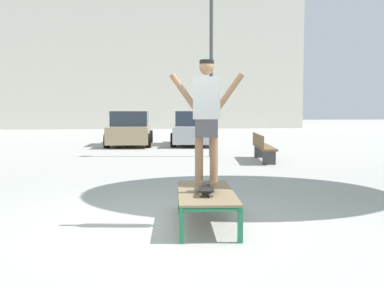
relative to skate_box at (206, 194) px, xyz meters
The scene contains 9 objects.
ground_plane 0.69m from the skate_box, behind, with size 120.00×120.00×0.00m, color #B7B5AD.
building_facade 33.54m from the skate_box, 93.50° to the left, with size 30.10×4.00×15.25m, color silver.
skate_box is the anchor object (origin of this frame).
skateboard 0.17m from the skate_box, 95.22° to the right, with size 0.33×0.82×0.09m.
skater 1.12m from the skate_box, 95.16° to the right, with size 1.00×0.33×1.69m.
car_tan 14.22m from the skate_box, 94.56° to the left, with size 2.13×4.30×1.50m.
car_silver 14.18m from the skate_box, 83.16° to the left, with size 2.33×4.39×1.50m.
park_bench 8.01m from the skate_box, 68.44° to the left, with size 0.78×2.44×0.83m.
light_post 9.69m from the skate_box, 79.90° to the left, with size 0.36×0.36×5.83m.
Camera 1 is at (-0.44, -6.13, 1.59)m, focal length 43.03 mm.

